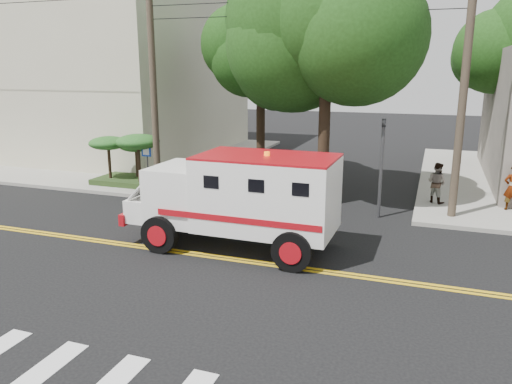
% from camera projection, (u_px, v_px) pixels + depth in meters
% --- Properties ---
extents(ground, '(100.00, 100.00, 0.00)m').
position_uv_depth(ground, '(221.00, 258.00, 14.36)').
color(ground, black).
rests_on(ground, ground).
extents(sidewalk_nw, '(17.00, 17.00, 0.15)m').
position_uv_depth(sidewalk_nw, '(110.00, 154.00, 31.10)').
color(sidewalk_nw, gray).
rests_on(sidewalk_nw, ground).
extents(building_left, '(16.00, 14.00, 10.00)m').
position_uv_depth(building_left, '(92.00, 70.00, 31.90)').
color(building_left, '#BBB499').
rests_on(building_left, sidewalk_nw).
extents(utility_pole_left, '(0.28, 0.28, 9.00)m').
position_uv_depth(utility_pole_left, '(153.00, 88.00, 20.59)').
color(utility_pole_left, '#382D23').
rests_on(utility_pole_left, ground).
extents(utility_pole_right, '(0.28, 0.28, 9.00)m').
position_uv_depth(utility_pole_right, '(463.00, 93.00, 16.86)').
color(utility_pole_right, '#382D23').
rests_on(utility_pole_right, ground).
extents(tree_main, '(6.08, 5.70, 9.85)m').
position_uv_depth(tree_main, '(338.00, 13.00, 17.64)').
color(tree_main, black).
rests_on(tree_main, ground).
extents(tree_left, '(4.48, 4.20, 7.70)m').
position_uv_depth(tree_left, '(265.00, 59.00, 24.61)').
color(tree_left, black).
rests_on(tree_left, ground).
extents(traffic_signal, '(0.15, 0.18, 3.60)m').
position_uv_depth(traffic_signal, '(382.00, 157.00, 17.68)').
color(traffic_signal, '#3F3F42').
rests_on(traffic_signal, ground).
extents(accessibility_sign, '(0.45, 0.10, 2.02)m').
position_uv_depth(accessibility_sign, '(147.00, 161.00, 21.70)').
color(accessibility_sign, '#3F3F42').
rests_on(accessibility_sign, ground).
extents(palm_planter, '(3.52, 2.63, 2.36)m').
position_uv_depth(palm_planter, '(128.00, 152.00, 22.45)').
color(palm_planter, '#1E3314').
rests_on(palm_planter, sidewalk_nw).
extents(armored_truck, '(6.37, 2.62, 2.89)m').
position_uv_depth(armored_truck, '(240.00, 196.00, 14.72)').
color(armored_truck, white).
rests_on(armored_truck, ground).
extents(pedestrian_a, '(0.69, 0.52, 1.70)m').
position_uv_depth(pedestrian_a, '(512.00, 188.00, 18.46)').
color(pedestrian_a, gray).
rests_on(pedestrian_a, sidewalk_ne).
extents(pedestrian_b, '(0.98, 0.93, 1.59)m').
position_uv_depth(pedestrian_b, '(437.00, 183.00, 19.51)').
color(pedestrian_b, gray).
rests_on(pedestrian_b, sidewalk_ne).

